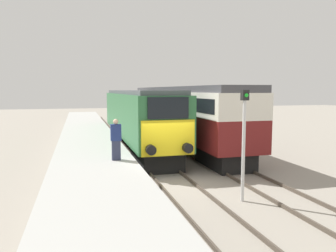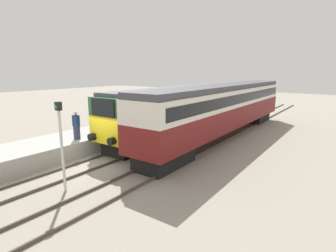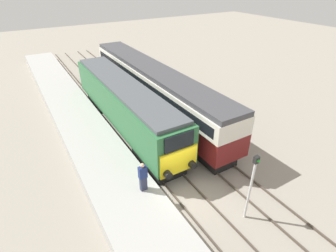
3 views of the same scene
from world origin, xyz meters
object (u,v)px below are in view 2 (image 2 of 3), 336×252
Objects in this scene: locomotive at (179,108)px; signal_post at (61,140)px; passenger_carriage at (225,105)px; person_on_platform at (76,125)px.

signal_post is at bearing -81.76° from locomotive.
passenger_carriage is 11.75× the size of person_on_platform.
person_on_platform is (-5.76, -9.66, -0.68)m from passenger_carriage.
locomotive is at bearing 98.24° from signal_post.
passenger_carriage is 11.27m from person_on_platform.
person_on_platform is at bearing -120.78° from passenger_carriage.
person_on_platform is 5.46m from signal_post.
person_on_platform is at bearing 138.27° from signal_post.
passenger_carriage reaches higher than person_on_platform.
signal_post is (4.06, -3.62, 0.49)m from person_on_platform.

